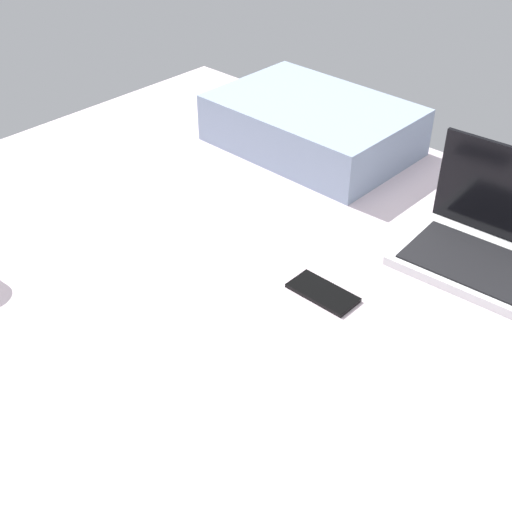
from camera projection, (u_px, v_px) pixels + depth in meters
The scene contains 4 objects.
bed_mattress at pixel (254, 288), 149.73cm from camera, with size 180.00×140.00×18.00cm, color silver.
laptop at pixel (490, 245), 140.11cm from camera, with size 34.61×25.38×23.00cm.
cell_phone at pixel (324, 292), 133.89cm from camera, with size 6.80×14.00×0.80cm, color black.
pillow at pixel (312, 125), 181.85cm from camera, with size 52.00×36.00×13.00cm, color #8C9EB7.
Camera 1 is at (80.37, -84.61, 103.08)cm, focal length 47.33 mm.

